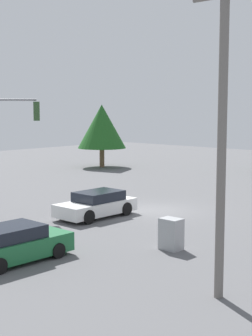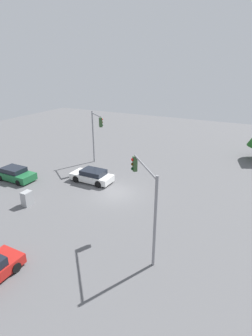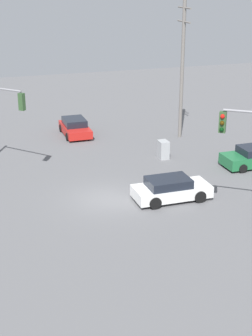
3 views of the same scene
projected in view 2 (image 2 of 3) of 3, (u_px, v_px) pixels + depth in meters
ground_plane at (115, 193)px, 25.44m from camera, size 80.00×80.00×0.00m
sedan_white at (92, 176)px, 27.70m from camera, size 2.06×4.49×1.37m
sedan_green at (15, 174)px, 28.16m from camera, size 2.06×4.31×1.39m
traffic_signal_main at (96, 130)px, 31.21m from camera, size 1.99×2.57×6.47m
traffic_signal_cross at (146, 192)px, 16.42m from camera, size 3.45×3.15×6.06m
electrical_cabinet at (27, 198)px, 23.08m from camera, size 0.87×0.66×1.30m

